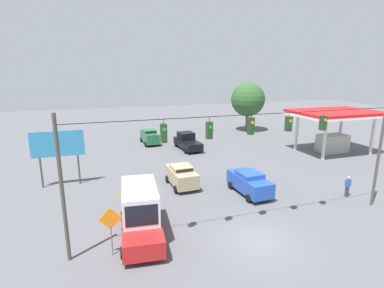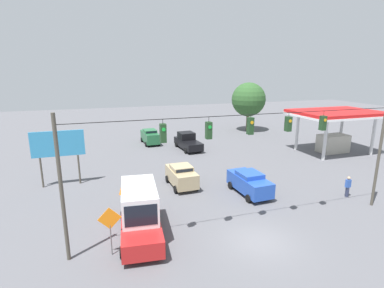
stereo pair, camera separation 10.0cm
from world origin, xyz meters
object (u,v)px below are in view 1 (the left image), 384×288
object	(u,v)px
pickup_truck_black_oncoming_deep	(187,142)
sedan_blue_crossing_near	(249,182)
traffic_cone_third	(121,191)
box_truck_red_parked_shoulder	(140,211)
gas_station	(335,122)
traffic_cone_second	(126,206)
sedan_tan_withflow_mid	(181,175)
work_zone_sign	(111,222)
roadside_billboard	(58,147)
overhead_signal_span	(249,149)
tree_horizon_left	(248,100)
pedestrian	(348,186)
traffic_cone_nearest	(129,223)
sedan_green_withflow_deep	(150,136)

from	to	relation	value
pickup_truck_black_oncoming_deep	sedan_blue_crossing_near	size ratio (longest dim) A/B	1.20
pickup_truck_black_oncoming_deep	traffic_cone_third	distance (m)	15.52
box_truck_red_parked_shoulder	gas_station	xyz separation A→B (m)	(-25.73, -11.74, 2.25)
traffic_cone_second	sedan_blue_crossing_near	bearing A→B (deg)	179.08
sedan_tan_withflow_mid	work_zone_sign	distance (m)	10.75
traffic_cone_second	roadside_billboard	world-z (taller)	roadside_billboard
sedan_blue_crossing_near	roadside_billboard	size ratio (longest dim) A/B	0.93
overhead_signal_span	tree_horizon_left	bearing A→B (deg)	-118.69
sedan_tan_withflow_mid	work_zone_sign	bearing A→B (deg)	52.51
overhead_signal_span	pedestrian	distance (m)	11.28
work_zone_sign	pickup_truck_black_oncoming_deep	bearing A→B (deg)	-117.92
traffic_cone_second	pedestrian	bearing A→B (deg)	169.62
sedan_tan_withflow_mid	sedan_blue_crossing_near	bearing A→B (deg)	145.27
pickup_truck_black_oncoming_deep	box_truck_red_parked_shoulder	size ratio (longest dim) A/B	0.82
sedan_tan_withflow_mid	gas_station	world-z (taller)	gas_station
gas_station	work_zone_sign	size ratio (longest dim) A/B	3.58
sedan_tan_withflow_mid	traffic_cone_third	bearing A→B (deg)	2.01
pedestrian	traffic_cone_second	bearing A→B (deg)	-10.38
roadside_billboard	gas_station	bearing A→B (deg)	-177.39
pedestrian	box_truck_red_parked_shoulder	bearing A→B (deg)	1.44
overhead_signal_span	gas_station	size ratio (longest dim) A/B	2.12
pickup_truck_black_oncoming_deep	traffic_cone_second	size ratio (longest dim) A/B	8.12
pedestrian	tree_horizon_left	size ratio (longest dim) A/B	0.21
traffic_cone_nearest	overhead_signal_span	bearing A→B (deg)	161.70
pedestrian	overhead_signal_span	bearing A→B (deg)	10.22
overhead_signal_span	traffic_cone_second	world-z (taller)	overhead_signal_span
work_zone_sign	sedan_tan_withflow_mid	bearing A→B (deg)	-127.49
traffic_cone_second	tree_horizon_left	world-z (taller)	tree_horizon_left
pickup_truck_black_oncoming_deep	sedan_blue_crossing_near	xyz separation A→B (m)	(-0.48, 15.37, 0.00)
overhead_signal_span	box_truck_red_parked_shoulder	distance (m)	7.70
traffic_cone_third	tree_horizon_left	world-z (taller)	tree_horizon_left
sedan_blue_crossing_near	traffic_cone_third	distance (m)	10.55
box_truck_red_parked_shoulder	pedestrian	size ratio (longest dim) A/B	3.93
sedan_green_withflow_deep	roadside_billboard	xyz separation A→B (m)	(10.30, 12.87, 2.51)
gas_station	traffic_cone_nearest	bearing A→B (deg)	22.23
pickup_truck_black_oncoming_deep	roadside_billboard	bearing A→B (deg)	30.45
traffic_cone_nearest	gas_station	distance (m)	28.71
sedan_blue_crossing_near	tree_horizon_left	distance (m)	27.20
sedan_tan_withflow_mid	gas_station	bearing A→B (deg)	-166.74
sedan_green_withflow_deep	traffic_cone_third	size ratio (longest dim) A/B	6.66
traffic_cone_nearest	pedestrian	world-z (taller)	pedestrian
pickup_truck_black_oncoming_deep	box_truck_red_parked_shoulder	distance (m)	20.85
sedan_tan_withflow_mid	sedan_green_withflow_deep	size ratio (longest dim) A/B	0.90
traffic_cone_second	gas_station	xyz separation A→B (m)	(-26.28, -8.16, 3.43)
roadside_billboard	work_zone_sign	xyz separation A→B (m)	(-3.53, 12.04, -1.56)
work_zone_sign	tree_horizon_left	world-z (taller)	tree_horizon_left
box_truck_red_parked_shoulder	roadside_billboard	bearing A→B (deg)	-62.42
gas_station	overhead_signal_span	bearing A→B (deg)	34.45
box_truck_red_parked_shoulder	pedestrian	bearing A→B (deg)	-178.56
work_zone_sign	traffic_cone_second	bearing A→B (deg)	-103.81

